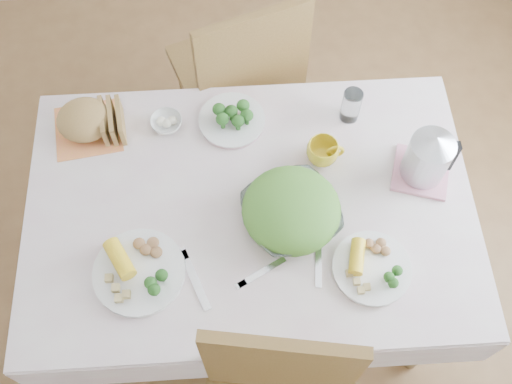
{
  "coord_description": "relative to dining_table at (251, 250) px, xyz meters",
  "views": [
    {
      "loc": [
        -0.04,
        -0.89,
        2.55
      ],
      "look_at": [
        0.02,
        0.02,
        0.82
      ],
      "focal_mm": 42.0,
      "sensor_mm": 36.0,
      "label": 1
    }
  ],
  "objects": [
    {
      "name": "glass_tumbler",
      "position": [
        0.38,
        0.34,
        0.45
      ],
      "size": [
        0.09,
        0.09,
        0.13
      ],
      "primitive_type": "cylinder",
      "rotation": [
        0.0,
        0.0,
        -0.43
      ],
      "color": "white",
      "rests_on": "tablecloth"
    },
    {
      "name": "fork_left",
      "position": [
        -0.19,
        -0.25,
        0.39
      ],
      "size": [
        0.1,
        0.21,
        0.0
      ],
      "primitive_type": "cube",
      "rotation": [
        0.0,
        0.0,
        0.37
      ],
      "color": "silver",
      "rests_on": "tablecloth"
    },
    {
      "name": "pink_tray",
      "position": [
        0.59,
        0.09,
        0.4
      ],
      "size": [
        0.23,
        0.23,
        0.01
      ],
      "primitive_type": "cube",
      "rotation": [
        0.0,
        0.0,
        -0.3
      ],
      "color": "pink",
      "rests_on": "tablecloth"
    },
    {
      "name": "yellow_mug",
      "position": [
        0.26,
        0.17,
        0.43
      ],
      "size": [
        0.11,
        0.11,
        0.09
      ],
      "primitive_type": "imported",
      "rotation": [
        0.0,
        0.0,
        0.03
      ],
      "color": "gold",
      "rests_on": "tablecloth"
    },
    {
      "name": "napkin",
      "position": [
        -0.56,
        0.34,
        0.39
      ],
      "size": [
        0.26,
        0.26,
        0.0
      ],
      "primitive_type": "cube",
      "rotation": [
        0.0,
        0.0,
        0.14
      ],
      "color": "#E28144",
      "rests_on": "tablecloth"
    },
    {
      "name": "dinner_plate_left",
      "position": [
        -0.36,
        -0.22,
        0.4
      ],
      "size": [
        0.33,
        0.33,
        0.02
      ],
      "primitive_type": "cylinder",
      "rotation": [
        0.0,
        0.0,
        0.15
      ],
      "color": "white",
      "rests_on": "tablecloth"
    },
    {
      "name": "chair_far",
      "position": [
        -0.03,
        0.78,
        0.09
      ],
      "size": [
        0.6,
        0.6,
        1.04
      ],
      "primitive_type": "cube",
      "rotation": [
        0.0,
        0.0,
        3.48
      ],
      "color": "brown",
      "rests_on": "floor"
    },
    {
      "name": "electric_kettle",
      "position": [
        0.59,
        0.09,
        0.51
      ],
      "size": [
        0.2,
        0.2,
        0.21
      ],
      "primitive_type": "cylinder",
      "rotation": [
        0.0,
        0.0,
        0.42
      ],
      "color": "#B2B5BA",
      "rests_on": "pink_tray"
    },
    {
      "name": "tablecloth",
      "position": [
        0.0,
        0.0,
        0.38
      ],
      "size": [
        1.5,
        1.0,
        0.01
      ],
      "primitive_type": "cube",
      "color": "beige",
      "rests_on": "dining_table"
    },
    {
      "name": "bread_loaf",
      "position": [
        -0.56,
        0.34,
        0.45
      ],
      "size": [
        0.21,
        0.2,
        0.11
      ],
      "primitive_type": "ellipsoid",
      "rotation": [
        0.0,
        0.0,
        -0.11
      ],
      "color": "olive",
      "rests_on": "napkin"
    },
    {
      "name": "floor",
      "position": [
        0.0,
        0.0,
        -0.38
      ],
      "size": [
        3.6,
        3.6,
        0.0
      ],
      "primitive_type": "plane",
      "color": "brown",
      "rests_on": "ground"
    },
    {
      "name": "fork_right",
      "position": [
        0.21,
        -0.21,
        0.39
      ],
      "size": [
        0.04,
        0.17,
        0.0
      ],
      "primitive_type": "cube",
      "rotation": [
        0.0,
        0.0,
        -0.11
      ],
      "color": "silver",
      "rests_on": "tablecloth"
    },
    {
      "name": "broccoli_plate",
      "position": [
        -0.05,
        0.34,
        0.4
      ],
      "size": [
        0.3,
        0.3,
        0.02
      ],
      "primitive_type": "cylinder",
      "rotation": [
        0.0,
        0.0,
        -0.29
      ],
      "color": "beige",
      "rests_on": "tablecloth"
    },
    {
      "name": "dining_table",
      "position": [
        0.0,
        0.0,
        0.0
      ],
      "size": [
        1.4,
        0.9,
        0.75
      ],
      "primitive_type": "cube",
      "color": "brown",
      "rests_on": "floor"
    },
    {
      "name": "fruit_bowl",
      "position": [
        -0.28,
        0.34,
        0.4
      ],
      "size": [
        0.14,
        0.14,
        0.04
      ],
      "primitive_type": "imported",
      "rotation": [
        0.0,
        0.0,
        -0.3
      ],
      "color": "white",
      "rests_on": "tablecloth"
    },
    {
      "name": "dinner_plate_right",
      "position": [
        0.37,
        -0.25,
        0.4
      ],
      "size": [
        0.35,
        0.35,
        0.02
      ],
      "primitive_type": "cylinder",
      "rotation": [
        0.0,
        0.0,
        -0.58
      ],
      "color": "white",
      "rests_on": "tablecloth"
    },
    {
      "name": "salad_bowl",
      "position": [
        0.13,
        -0.06,
        0.42
      ],
      "size": [
        0.39,
        0.39,
        0.07
      ],
      "primitive_type": "imported",
      "rotation": [
        0.0,
        0.0,
        0.37
      ],
      "color": "white",
      "rests_on": "tablecloth"
    },
    {
      "name": "knife",
      "position": [
        0.02,
        -0.24,
        0.39
      ],
      "size": [
        0.16,
        0.1,
        0.0
      ],
      "primitive_type": "cube",
      "rotation": [
        0.0,
        0.0,
        2.07
      ],
      "color": "silver",
      "rests_on": "tablecloth"
    }
  ]
}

